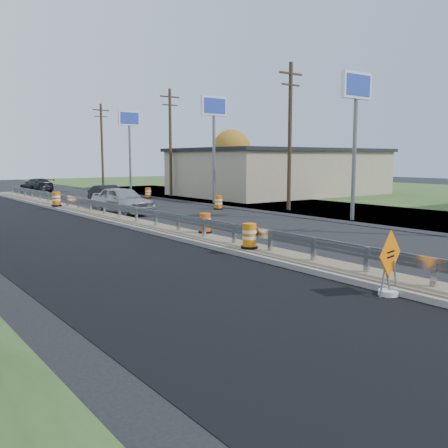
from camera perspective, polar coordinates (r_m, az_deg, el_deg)
ground at (r=18.70m, az=1.19°, el=-2.86°), size 140.00×140.00×0.00m
grass_verge_far at (r=48.15m, az=22.59°, el=2.93°), size 40.00×120.00×0.03m
milled_overlay at (r=25.69m, az=-20.79°, el=-0.50°), size 7.20×120.00×0.01m
median at (r=25.40m, az=-9.96°, el=0.03°), size 1.60×55.00×0.23m
guardrail at (r=26.22m, az=-10.98°, el=1.59°), size 0.10×46.15×0.72m
retail_building_near at (r=47.28m, az=6.43°, el=5.99°), size 18.50×12.50×4.27m
pylon_sign_south at (r=28.14m, az=14.86°, el=13.61°), size 2.20×0.30×7.90m
pylon_sign_mid at (r=37.63m, az=-1.17°, el=12.24°), size 2.20×0.30×7.90m
pylon_sign_north at (r=49.67m, az=-10.78°, el=10.96°), size 2.20×0.30×7.90m
utility_pole_smid at (r=32.79m, az=7.53°, el=10.18°), size 1.90×0.26×9.40m
utility_pole_nmid at (r=44.79m, az=-6.15°, el=9.46°), size 1.90×0.26×9.40m
utility_pole_north at (r=58.19m, az=-13.78°, el=8.83°), size 1.90×0.26×9.40m
tree_far_yellow at (r=61.21m, az=0.87°, el=8.59°), size 4.62×4.62×6.86m
caution_sign at (r=12.97m, az=18.34°, el=-6.01°), size 1.16×0.49×1.63m
barrel_median_near at (r=17.47m, az=2.92°, el=-1.43°), size 0.60×0.60×0.88m
barrel_median_mid at (r=21.10m, az=-2.17°, el=0.06°), size 0.57×0.57×0.84m
barrel_median_far at (r=34.81m, az=-18.61°, el=2.69°), size 0.65×0.65×0.95m
barrel_shoulder_near at (r=33.20m, az=-0.65°, el=2.45°), size 0.63×0.63×0.92m
barrel_shoulder_mid at (r=43.01m, az=-8.67°, el=3.50°), size 0.61×0.61×0.90m
car_silver at (r=31.06m, az=-11.53°, el=2.68°), size 2.57×5.10×1.67m
car_dark_mid at (r=38.27m, az=-13.13°, el=3.30°), size 1.58×4.24×1.38m
car_dark_far at (r=53.74m, az=-20.62°, el=4.17°), size 2.43×4.98×1.39m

